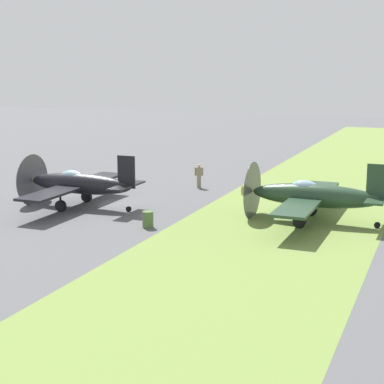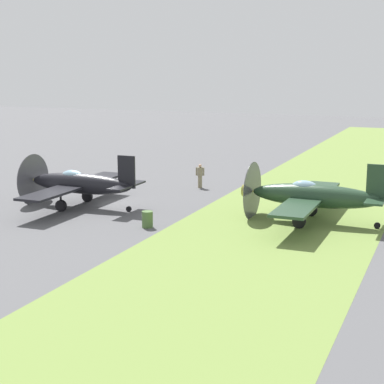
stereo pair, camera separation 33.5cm
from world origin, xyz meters
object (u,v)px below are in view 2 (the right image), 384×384
(airplane_wingman, at_px, (313,196))
(ground_crew_chief, at_px, (200,175))
(fuel_drum, at_px, (147,219))
(airplane_lead, at_px, (79,183))

(airplane_wingman, height_order, ground_crew_chief, airplane_wingman)
(airplane_wingman, relative_size, fuel_drum, 11.31)
(airplane_lead, distance_m, airplane_wingman, 14.31)
(airplane_lead, distance_m, ground_crew_chief, 9.92)
(fuel_drum, bearing_deg, ground_crew_chief, 7.92)
(ground_crew_chief, bearing_deg, fuel_drum, -94.61)
(fuel_drum, bearing_deg, airplane_wingman, -60.51)
(airplane_lead, relative_size, airplane_wingman, 0.97)
(airplane_lead, xyz_separation_m, airplane_wingman, (1.56, -14.23, 0.04))
(fuel_drum, bearing_deg, airplane_lead, 64.46)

